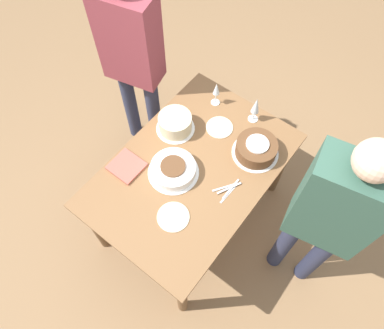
% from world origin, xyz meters
% --- Properties ---
extents(ground_plane, '(12.00, 12.00, 0.00)m').
position_xyz_m(ground_plane, '(0.00, 0.00, 0.00)').
color(ground_plane, '#8E6B47').
extents(dining_table, '(1.37, 0.93, 0.77)m').
position_xyz_m(dining_table, '(0.00, 0.00, 0.65)').
color(dining_table, brown).
rests_on(dining_table, ground_plane).
extents(cake_center_white, '(0.33, 0.33, 0.09)m').
position_xyz_m(cake_center_white, '(-0.10, 0.08, 0.81)').
color(cake_center_white, white).
rests_on(cake_center_white, dining_table).
extents(cake_front_chocolate, '(0.31, 0.31, 0.12)m').
position_xyz_m(cake_front_chocolate, '(0.35, -0.26, 0.82)').
color(cake_front_chocolate, white).
rests_on(cake_front_chocolate, dining_table).
extents(cake_back_decorated, '(0.26, 0.26, 0.12)m').
position_xyz_m(cake_back_decorated, '(0.18, 0.28, 0.83)').
color(cake_back_decorated, white).
rests_on(cake_back_decorated, dining_table).
extents(wine_glass_near, '(0.06, 0.06, 0.20)m').
position_xyz_m(wine_glass_near, '(0.53, 0.20, 0.90)').
color(wine_glass_near, silver).
rests_on(wine_glass_near, dining_table).
extents(wine_glass_far, '(0.07, 0.07, 0.21)m').
position_xyz_m(wine_glass_far, '(0.57, -0.09, 0.91)').
color(wine_glass_far, silver).
rests_on(wine_glass_far, dining_table).
extents(dessert_plate_left, '(0.20, 0.20, 0.01)m').
position_xyz_m(dessert_plate_left, '(-0.33, -0.12, 0.77)').
color(dessert_plate_left, beige).
rests_on(dessert_plate_left, dining_table).
extents(dessert_plate_right, '(0.18, 0.18, 0.01)m').
position_xyz_m(dessert_plate_right, '(0.37, 0.05, 0.77)').
color(dessert_plate_right, beige).
rests_on(dessert_plate_right, dining_table).
extents(fork_pile, '(0.20, 0.12, 0.01)m').
position_xyz_m(fork_pile, '(0.02, -0.27, 0.77)').
color(fork_pile, silver).
rests_on(fork_pile, dining_table).
extents(napkin_stack, '(0.19, 0.20, 0.02)m').
position_xyz_m(napkin_stack, '(-0.25, 0.34, 0.78)').
color(napkin_stack, '#B75B4C').
rests_on(napkin_stack, dining_table).
extents(person_cutting, '(0.29, 0.44, 1.68)m').
position_xyz_m(person_cutting, '(0.11, -0.83, 1.02)').
color(person_cutting, '#2D334C').
rests_on(person_cutting, ground_plane).
extents(person_watching, '(0.31, 0.44, 1.66)m').
position_xyz_m(person_watching, '(0.36, 0.80, 1.00)').
color(person_watching, '#2D334C').
rests_on(person_watching, ground_plane).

